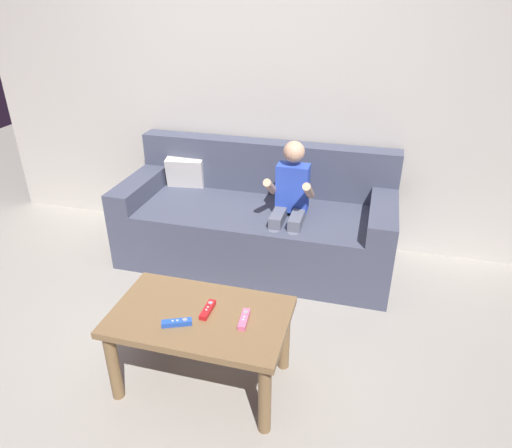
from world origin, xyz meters
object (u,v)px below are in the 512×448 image
couch (256,222)px  coffee_table (200,326)px  game_remote_pink_near_edge (244,319)px  game_remote_red_center (208,310)px  person_seated_on_couch (290,203)px  game_remote_blue_far_corner (177,323)px

couch → coffee_table: bearing=-87.3°
game_remote_pink_near_edge → game_remote_red_center: bearing=172.8°
person_seated_on_couch → coffee_table: bearing=-101.0°
game_remote_pink_near_edge → game_remote_blue_far_corner: 0.31m
person_seated_on_couch → game_remote_blue_far_corner: size_ratio=6.68×
game_remote_pink_near_edge → game_remote_red_center: 0.19m
coffee_table → game_remote_red_center: (0.03, 0.03, 0.09)m
game_remote_red_center → game_remote_blue_far_corner: 0.17m
game_remote_pink_near_edge → game_remote_blue_far_corner: bearing=-160.4°
couch → game_remote_red_center: couch is taller
person_seated_on_couch → game_remote_pink_near_edge: person_seated_on_couch is taller
person_seated_on_couch → game_remote_blue_far_corner: (-0.29, -1.21, -0.10)m
couch → game_remote_red_center: (0.09, -1.25, 0.16)m
couch → game_remote_pink_near_edge: bearing=-77.4°
person_seated_on_couch → game_remote_blue_far_corner: bearing=-103.4°
person_seated_on_couch → game_remote_pink_near_edge: 1.11m
couch → game_remote_pink_near_edge: couch is taller
couch → person_seated_on_couch: (0.28, -0.17, 0.26)m
coffee_table → game_remote_pink_near_edge: size_ratio=6.02×
couch → coffee_table: (0.06, -1.28, 0.07)m
couch → game_remote_blue_far_corner: (-0.01, -1.38, 0.16)m
game_remote_red_center → game_remote_blue_far_corner: bearing=-129.2°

